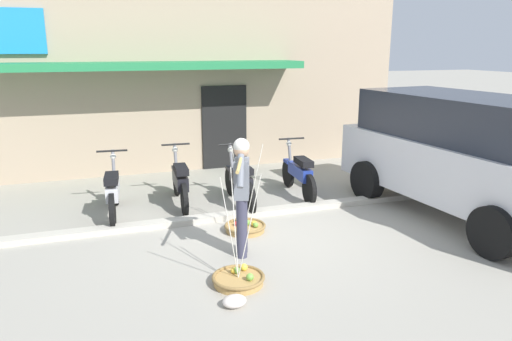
# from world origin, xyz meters

# --- Properties ---
(ground_plane) EXTENTS (90.00, 90.00, 0.00)m
(ground_plane) POSITION_xyz_m (0.00, 0.00, 0.00)
(ground_plane) COLOR #9E998C
(sidewalk_curb) EXTENTS (20.00, 0.24, 0.10)m
(sidewalk_curb) POSITION_xyz_m (0.00, 0.70, 0.05)
(sidewalk_curb) COLOR #BAB4A5
(sidewalk_curb) RESTS_ON ground
(fruit_vendor) EXTENTS (0.66, 1.68, 1.70)m
(fruit_vendor) POSITION_xyz_m (-0.56, -0.77, 0.98)
(fruit_vendor) COLOR #38384C
(fruit_vendor) RESTS_ON ground
(fruit_basket_left_side) EXTENTS (0.67, 0.67, 1.45)m
(fruit_basket_left_side) POSITION_xyz_m (-0.25, 0.06, 0.08)
(fruit_basket_left_side) COLOR #B2894C
(fruit_basket_left_side) RESTS_ON ground
(fruit_basket_right_side) EXTENTS (0.67, 0.67, 1.45)m
(fruit_basket_right_side) POSITION_xyz_m (-0.86, -1.60, 0.07)
(fruit_basket_right_side) COLOR #B2894C
(fruit_basket_right_side) RESTS_ON ground
(motorcycle_nearest_shop) EXTENTS (0.54, 1.82, 1.09)m
(motorcycle_nearest_shop) POSITION_xyz_m (-2.20, 1.50, 0.45)
(motorcycle_nearest_shop) COLOR black
(motorcycle_nearest_shop) RESTS_ON ground
(motorcycle_second_in_row) EXTENTS (0.54, 1.82, 1.09)m
(motorcycle_second_in_row) POSITION_xyz_m (-1.00, 1.72, 0.45)
(motorcycle_second_in_row) COLOR black
(motorcycle_second_in_row) RESTS_ON ground
(motorcycle_third_in_row) EXTENTS (0.54, 1.82, 1.09)m
(motorcycle_third_in_row) POSITION_xyz_m (0.07, 1.37, 0.45)
(motorcycle_third_in_row) COLOR black
(motorcycle_third_in_row) RESTS_ON ground
(motorcycle_end_of_row) EXTENTS (0.54, 1.82, 1.09)m
(motorcycle_end_of_row) POSITION_xyz_m (1.34, 1.54, 0.45)
(motorcycle_end_of_row) COLOR black
(motorcycle_end_of_row) RESTS_ON ground
(parked_truck) EXTENTS (2.47, 4.94, 2.10)m
(parked_truck) POSITION_xyz_m (3.57, -0.44, 1.13)
(parked_truck) COLOR silver
(parked_truck) RESTS_ON ground
(storefront_building) EXTENTS (13.00, 6.00, 4.20)m
(storefront_building) POSITION_xyz_m (-1.39, 6.74, 2.10)
(storefront_building) COLOR tan
(storefront_building) RESTS_ON ground
(plastic_litter_bag) EXTENTS (0.28, 0.22, 0.14)m
(plastic_litter_bag) POSITION_xyz_m (-1.07, -2.10, 0.07)
(plastic_litter_bag) COLOR silver
(plastic_litter_bag) RESTS_ON ground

